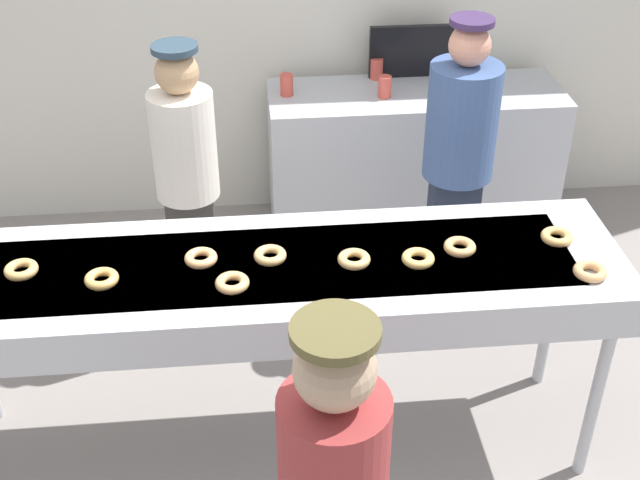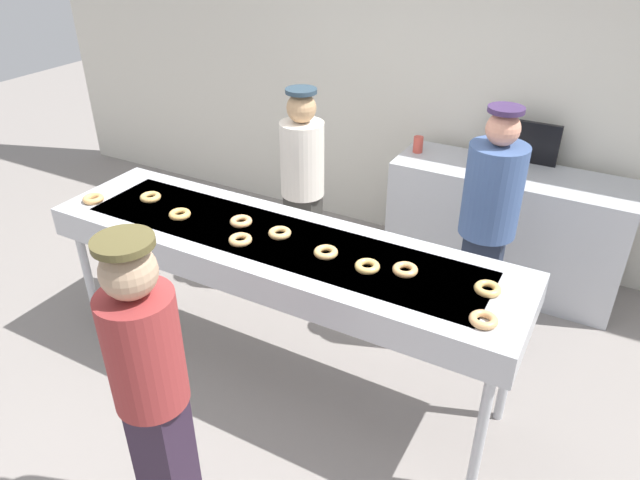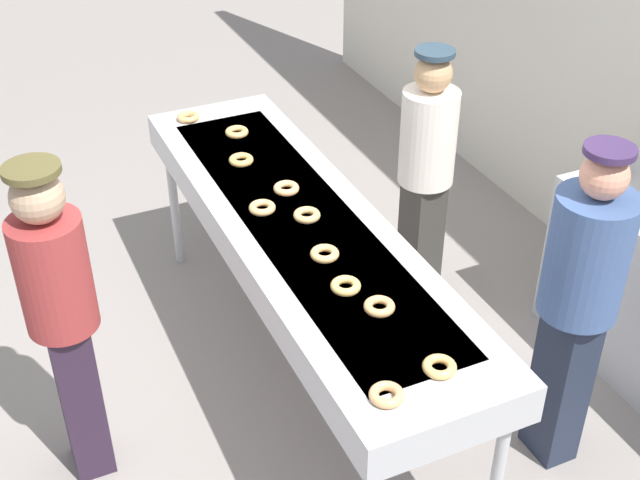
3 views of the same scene
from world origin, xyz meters
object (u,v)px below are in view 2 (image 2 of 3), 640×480
Objects in this scene: glazed_donut_6 at (326,252)px; glazed_donut_9 at (93,199)px; glazed_donut_0 at (180,214)px; customer_waiting at (151,388)px; menu_display at (525,141)px; glazed_donut_8 at (367,266)px; glazed_donut_3 at (150,197)px; worker_baker at (303,185)px; paper_cup_1 at (495,149)px; paper_cup_0 at (486,161)px; prep_counter at (504,228)px; worker_assistant at (488,219)px; glazed_donut_1 at (280,233)px; glazed_donut_4 at (240,240)px; glazed_donut_7 at (405,270)px; glazed_donut_10 at (488,289)px; glazed_donut_5 at (241,221)px; paper_cup_2 at (418,144)px; fryer_conveyor at (278,252)px; glazed_donut_2 at (483,320)px.

glazed_donut_6 and glazed_donut_9 have the same top height.
customer_waiting is (0.79, -1.12, -0.11)m from glazed_donut_0.
glazed_donut_9 is 3.15m from menu_display.
glazed_donut_8 is 1.24m from customer_waiting.
glazed_donut_3 is 1.00× the size of glazed_donut_8.
paper_cup_1 is at bearing -151.77° from worker_baker.
customer_waiting is 12.93× the size of paper_cup_0.
worker_baker is (0.92, 1.11, -0.15)m from glazed_donut_9.
worker_assistant is at bearing -87.40° from prep_counter.
worker_assistant is at bearing 41.50° from glazed_donut_1.
glazed_donut_3 and glazed_donut_4 have the same top height.
prep_counter is (0.17, 1.77, -0.57)m from glazed_donut_7.
glazed_donut_7 is at bearing -88.84° from paper_cup_0.
paper_cup_0 reaches higher than glazed_donut_0.
glazed_donut_5 is at bearing -179.42° from glazed_donut_10.
glazed_donut_5 is (-0.28, 0.01, 0.00)m from glazed_donut_1.
glazed_donut_8 is at bearing -7.57° from glazed_donut_1.
menu_display is at bearing 85.21° from glazed_donut_7.
glazed_donut_7 is 1.04× the size of paper_cup_2.
paper_cup_2 is (1.17, 1.79, -0.03)m from glazed_donut_3.
fryer_conveyor is at bearing 5.77° from glazed_donut_0.
worker_baker is at bearing 134.65° from glazed_donut_8.
fryer_conveyor is 1.01m from worker_baker.
fryer_conveyor is 22.56× the size of paper_cup_1.
glazed_donut_1 is 0.23m from glazed_donut_4.
menu_display reaches higher than glazed_donut_5.
paper_cup_1 is (-0.25, 1.11, 0.04)m from worker_assistant.
glazed_donut_2 is 1.00× the size of glazed_donut_3.
glazed_donut_4 is (0.51, -0.08, 0.00)m from glazed_donut_0.
worker_baker is at bearing 145.12° from glazed_donut_2.
menu_display is at bearing 64.67° from glazed_donut_1.
prep_counter is 3.47× the size of menu_display.
glazed_donut_2 is 0.08× the size of customer_waiting.
glazed_donut_3 is at bearing 177.34° from glazed_donut_8.
glazed_donut_2 is 1.51m from customer_waiting.
customer_waiting is at bearing -35.73° from glazed_donut_9.
worker_assistant is 3.34× the size of menu_display.
glazed_donut_3 is 1.11m from worker_baker.
glazed_donut_10 is at bearing 0.73° from glazed_donut_3.
worker_assistant is (1.37, -0.03, 0.08)m from worker_baker.
fryer_conveyor is 0.99m from glazed_donut_3.
worker_assistant reaches higher than prep_counter.
worker_baker is at bearing -140.34° from menu_display.
glazed_donut_2 is 0.08× the size of worker_assistant.
glazed_donut_4 is 1.11m from worker_baker.
glazed_donut_10 is 1.85m from prep_counter.
glazed_donut_10 is at bearing 135.19° from worker_baker.
glazed_donut_4 is at bearing 1.37° from glazed_donut_9.
fryer_conveyor is 0.30m from glazed_donut_5.
glazed_donut_8 is at bearing -100.98° from prep_counter.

